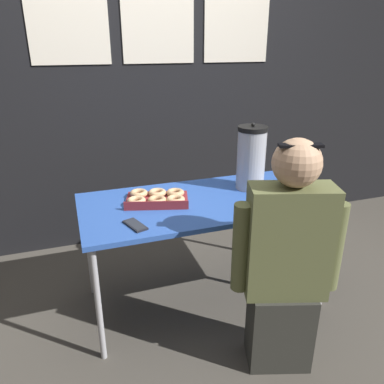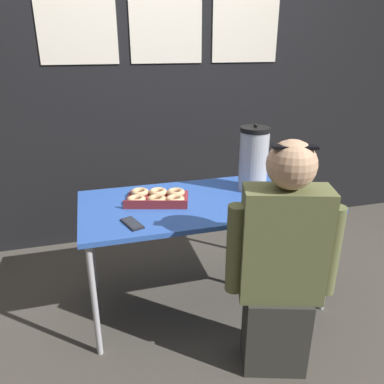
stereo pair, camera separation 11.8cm
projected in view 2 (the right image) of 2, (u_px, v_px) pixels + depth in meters
name	position (u px, v px, depth m)	size (l,w,h in m)	color
ground_plane	(204.00, 298.00, 2.51)	(12.00, 12.00, 0.00)	#4C473F
back_wall	(166.00, 82.00, 2.98)	(6.00, 0.11, 2.60)	black
folding_table	(205.00, 207.00, 2.26)	(1.48, 0.70, 0.71)	#2D56B2
donut_box	(157.00, 197.00, 2.22)	(0.42, 0.34, 0.05)	maroon
coffee_urn	(254.00, 159.00, 2.33)	(0.18, 0.21, 0.43)	#B7B7BC
cell_phone	(132.00, 224.00, 1.94)	(0.11, 0.17, 0.01)	black
person_seated	(281.00, 268.00, 1.79)	(0.51, 0.30, 1.22)	#33332D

